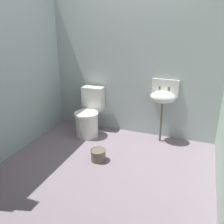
{
  "coord_description": "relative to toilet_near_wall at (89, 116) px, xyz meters",
  "views": [
    {
      "loc": [
        1.08,
        -2.53,
        1.86
      ],
      "look_at": [
        0.0,
        0.32,
        0.7
      ],
      "focal_mm": 39.06,
      "sensor_mm": 36.0,
      "label": 1
    }
  ],
  "objects": [
    {
      "name": "ground_plane",
      "position": [
        0.65,
        -0.91,
        -0.36
      ],
      "size": [
        3.18,
        2.92,
        0.08
      ],
      "primitive_type": "cube",
      "color": "gray"
    },
    {
      "name": "sink",
      "position": [
        1.2,
        0.19,
        0.43
      ],
      "size": [
        0.42,
        0.35,
        0.99
      ],
      "color": "#635B4C",
      "rests_on": "ground"
    },
    {
      "name": "toilet_near_wall",
      "position": [
        0.0,
        0.0,
        0.0
      ],
      "size": [
        0.41,
        0.6,
        0.78
      ],
      "rotation": [
        0.0,
        0.0,
        3.18
      ],
      "color": "white",
      "rests_on": "ground"
    },
    {
      "name": "wall_back",
      "position": [
        0.65,
        0.4,
        0.81
      ],
      "size": [
        3.18,
        0.1,
        2.26
      ],
      "primitive_type": "cube",
      "color": "#A6B3AF",
      "rests_on": "ground"
    },
    {
      "name": "bucket",
      "position": [
        0.5,
        -0.74,
        -0.23
      ],
      "size": [
        0.22,
        0.22,
        0.17
      ],
      "color": "#635B4C",
      "rests_on": "ground"
    },
    {
      "name": "wall_left",
      "position": [
        -0.79,
        -0.81,
        0.81
      ],
      "size": [
        0.1,
        2.72,
        2.26
      ],
      "primitive_type": "cube",
      "color": "#A0B1B1",
      "rests_on": "ground"
    }
  ]
}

